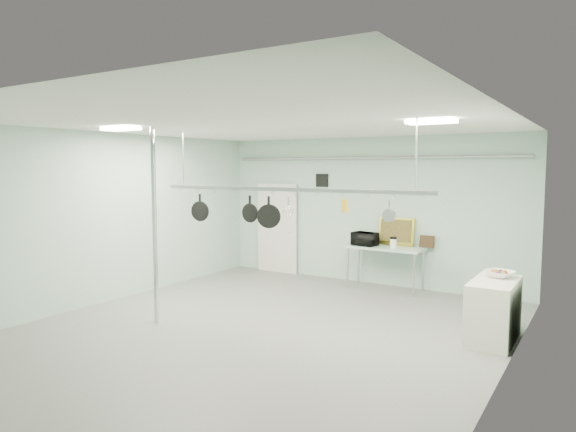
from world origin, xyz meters
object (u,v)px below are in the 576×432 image
Objects in this scene: side_cabinet at (494,311)px; fruit_bowl at (500,274)px; skillet_left at (200,207)px; skillet_mid at (250,209)px; chrome_pole at (155,226)px; microwave at (365,239)px; skillet_right at (269,212)px; prep_table at (385,250)px; coffee_canister at (393,244)px; pot_rack at (283,187)px.

fruit_bowl is at bearing 85.68° from side_cabinet.
skillet_left and skillet_mid have the same top height.
chrome_pole is 6.33× the size of microwave.
fruit_bowl is at bearing -0.81° from skillet_right.
skillet_mid reaches higher than prep_table.
skillet_mid is (-1.05, -3.30, 1.03)m from prep_table.
fruit_bowl is at bearing 20.16° from skillet_mid.
side_cabinet is at bearing 2.24° from skillet_left.
prep_table is at bearing 46.18° from skillet_left.
side_cabinet is at bearing 22.41° from chrome_pole.
skillet_right is at bearing -161.19° from side_cabinet.
microwave is at bearing 65.17° from chrome_pole.
skillet_mid is (-3.60, -1.10, 1.41)m from side_cabinet.
side_cabinet is 4.02m from skillet_mid.
chrome_pole is 4.85m from prep_table.
coffee_canister reaches higher than prep_table.
skillet_left is at bearing 79.22° from chrome_pole.
pot_rack is 25.10× the size of coffee_canister.
fruit_bowl is 4.97m from skillet_left.
coffee_canister is 0.37× the size of skillet_right.
skillet_mid is at bearing 180.00° from pot_rack.
side_cabinet is at bearing 154.74° from microwave.
microwave is at bearing 78.20° from skillet_mid.
skillet_mid reaches higher than fruit_bowl.
chrome_pole reaches higher than pot_rack.
chrome_pole reaches higher than coffee_canister.
pot_rack is 0.49m from skillet_right.
skillet_left is at bearing 179.59° from skillet_mid.
coffee_canister is (0.63, -0.03, -0.04)m from microwave.
microwave reaches higher than fruit_bowl.
fruit_bowl is 0.89× the size of skillet_left.
chrome_pole reaches higher than microwave.
prep_table is at bearing 142.93° from fruit_bowl.
coffee_canister reaches higher than fruit_bowl.
skillet_mid is at bearing -159.43° from fruit_bowl.
prep_table is 3.61m from skillet_mid.
skillet_right is at bearing -0.41° from skillet_mid.
skillet_left is at bearing -163.87° from fruit_bowl.
side_cabinet is (4.85, 2.00, -1.15)m from chrome_pole.
chrome_pole is 2.67× the size of side_cabinet.
pot_rack is at bearing -101.17° from coffee_canister.
chrome_pole is 6.25× the size of skillet_right.
coffee_canister is (-2.32, 2.07, 0.55)m from side_cabinet.
chrome_pole reaches higher than skillet_mid.
skillet_right is at bearing -105.94° from coffee_canister.
skillet_mid is at bearing -10.99° from skillet_left.
chrome_pole is 16.73× the size of coffee_canister.
microwave is at bearing 148.37° from fruit_bowl.
prep_table is 3.61m from pot_rack.
skillet_mid reaches higher than coffee_canister.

